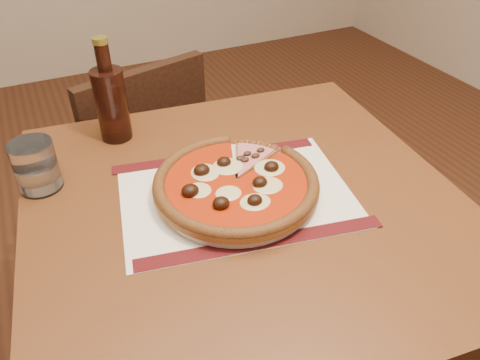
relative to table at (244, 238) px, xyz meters
name	(u,v)px	position (x,y,z in m)	size (l,w,h in m)	color
table	(244,238)	(0.00, 0.00, 0.00)	(0.88, 0.88, 0.75)	brown
chair_far	(138,164)	(-0.07, 0.62, -0.19)	(0.47, 0.47, 0.81)	black
placemat	(236,194)	(-0.01, 0.02, 0.10)	(0.43, 0.31, 0.00)	white
plate	(236,190)	(-0.01, 0.02, 0.11)	(0.29, 0.29, 0.02)	white
pizza	(236,182)	(-0.01, 0.02, 0.13)	(0.31, 0.31, 0.04)	#AD6429
ham_slice	(252,155)	(0.06, 0.09, 0.13)	(0.12, 0.13, 0.02)	#AD6429
water_glass	(36,166)	(-0.34, 0.20, 0.15)	(0.08, 0.08, 0.10)	white
bottle	(111,101)	(-0.16, 0.32, 0.19)	(0.07, 0.07, 0.23)	black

